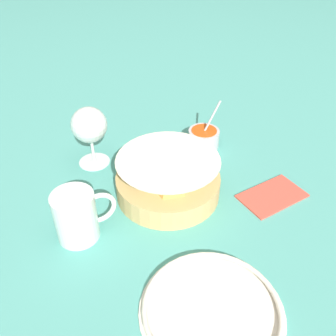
# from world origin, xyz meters

# --- Properties ---
(ground_plane) EXTENTS (4.00, 4.00, 0.00)m
(ground_plane) POSITION_xyz_m (0.00, 0.00, 0.00)
(ground_plane) COLOR teal
(food_basket) EXTENTS (0.21, 0.21, 0.09)m
(food_basket) POSITION_xyz_m (-0.03, 0.02, 0.04)
(food_basket) COLOR tan
(food_basket) RESTS_ON ground_plane
(sauce_cup) EXTENTS (0.08, 0.07, 0.11)m
(sauce_cup) POSITION_xyz_m (0.12, 0.13, 0.02)
(sauce_cup) COLOR #B7B7BC
(sauce_cup) RESTS_ON ground_plane
(wine_glass) EXTENTS (0.08, 0.08, 0.14)m
(wine_glass) POSITION_xyz_m (-0.13, 0.19, 0.09)
(wine_glass) COLOR silver
(wine_glass) RESTS_ON ground_plane
(beer_mug) EXTENTS (0.11, 0.07, 0.09)m
(beer_mug) POSITION_xyz_m (-0.22, -0.01, 0.04)
(beer_mug) COLOR silver
(beer_mug) RESTS_ON ground_plane
(side_plate) EXTENTS (0.22, 0.22, 0.01)m
(side_plate) POSITION_xyz_m (-0.10, -0.25, 0.01)
(side_plate) COLOR silver
(side_plate) RESTS_ON ground_plane
(napkin) EXTENTS (0.14, 0.09, 0.01)m
(napkin) POSITION_xyz_m (0.15, -0.09, 0.00)
(napkin) COLOR #DB4C3D
(napkin) RESTS_ON ground_plane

